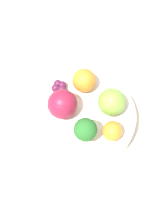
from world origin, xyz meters
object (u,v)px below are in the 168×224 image
(orange_back, at_px, (112,131))
(grape_cluster, at_px, (60,87))
(bowl, at_px, (84,119))
(apple_red, at_px, (112,102))
(orange_front, at_px, (84,80))
(apple_green, at_px, (62,104))
(broccoli, at_px, (85,130))

(orange_back, height_order, grape_cluster, orange_back)
(bowl, distance_m, apple_red, 0.07)
(bowl, relative_size, orange_front, 4.29)
(apple_red, distance_m, orange_back, 0.06)
(apple_green, relative_size, orange_back, 1.51)
(bowl, distance_m, grape_cluster, 0.08)
(bowl, height_order, orange_back, orange_back)
(apple_red, height_order, orange_back, apple_red)
(orange_front, bearing_deg, bowl, -35.90)
(broccoli, relative_size, apple_green, 1.06)
(grape_cluster, bearing_deg, bowl, 4.79)
(bowl, xyz_separation_m, apple_green, (-0.03, -0.03, 0.05))
(bowl, bearing_deg, broccoli, -33.02)
(bowl, height_order, grape_cluster, grape_cluster)
(apple_green, bearing_deg, orange_front, 107.97)
(broccoli, distance_m, apple_green, 0.07)
(apple_red, height_order, grape_cluster, apple_red)
(broccoli, distance_m, grape_cluster, 0.13)
(broccoli, bearing_deg, orange_back, 60.70)
(apple_green, distance_m, orange_front, 0.07)
(bowl, relative_size, broccoli, 3.39)
(broccoli, relative_size, orange_back, 1.59)
(orange_back, bearing_deg, apple_red, 143.76)
(bowl, relative_size, grape_cluster, 6.13)
(broccoli, distance_m, orange_back, 0.05)
(broccoli, bearing_deg, orange_front, 145.37)
(apple_green, height_order, grape_cluster, apple_green)
(apple_red, relative_size, orange_front, 1.13)
(orange_front, xyz_separation_m, grape_cluster, (-0.03, -0.04, -0.02))
(orange_back, xyz_separation_m, grape_cluster, (-0.15, -0.02, -0.01))
(orange_front, bearing_deg, broccoli, -34.63)
(bowl, xyz_separation_m, broccoli, (0.04, -0.03, 0.06))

